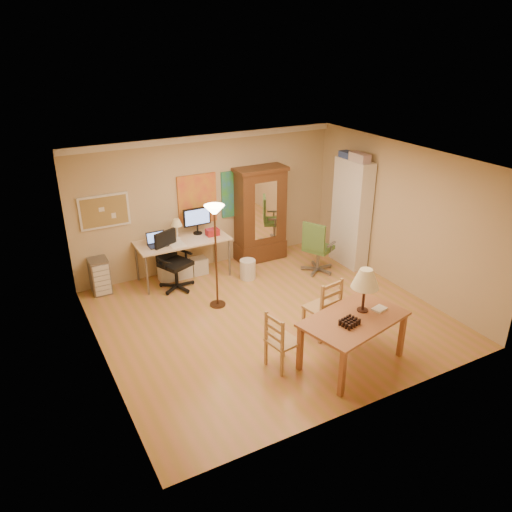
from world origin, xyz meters
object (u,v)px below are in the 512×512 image
bookshelf (351,214)px  computer_desk (184,254)px  dining_table (358,306)px  armoire (260,220)px  office_chair_black (175,274)px  office_chair_green (317,258)px

bookshelf → computer_desk: bearing=162.9°
dining_table → armoire: size_ratio=0.85×
computer_desk → armoire: (1.74, 0.08, 0.37)m
armoire → dining_table: bearing=-97.9°
armoire → bookshelf: bookshelf is taller
dining_table → bookshelf: (2.04, 2.77, 0.19)m
office_chair_black → office_chair_green: office_chair_black is taller
dining_table → office_chair_black: bearing=114.2°
computer_desk → bookshelf: bookshelf is taller
dining_table → office_chair_black: 3.81m
bookshelf → armoire: bearing=144.4°
office_chair_black → armoire: (2.08, 0.43, 0.57)m
computer_desk → bookshelf: bearing=-17.1°
office_chair_green → bookshelf: bookshelf is taller
computer_desk → office_chair_green: size_ratio=1.62×
office_chair_green → armoire: bearing=121.2°
dining_table → computer_desk: bearing=107.8°
armoire → office_chair_green: bearing=-58.8°
office_chair_green → bookshelf: bearing=3.5°
office_chair_black → office_chair_green: 2.85m
office_chair_green → armoire: 1.44m
dining_table → computer_desk: size_ratio=0.95×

